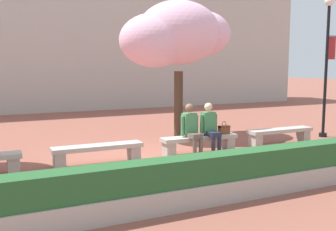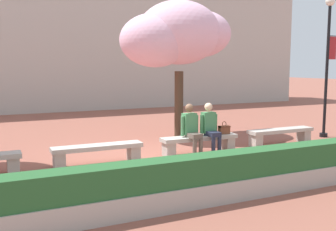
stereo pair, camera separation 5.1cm
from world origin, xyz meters
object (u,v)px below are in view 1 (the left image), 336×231
at_px(person_seated_right, 210,126).
at_px(cherry_tree_main, 177,36).
at_px(handbag, 224,129).
at_px(stone_bench_near_west, 98,151).
at_px(person_seated_left, 191,127).
at_px(stone_bench_near_east, 280,133).
at_px(stone_bench_center, 199,141).
at_px(lamp_post_with_banner, 327,54).

relative_size(person_seated_right, cherry_tree_main, 0.31).
distance_m(handbag, cherry_tree_main, 3.52).
height_order(stone_bench_near_west, person_seated_left, person_seated_left).
bearing_deg(stone_bench_near_west, stone_bench_near_east, 0.00).
distance_m(stone_bench_near_east, person_seated_right, 2.43).
xyz_separation_m(stone_bench_near_east, handbag, (-1.95, -0.02, 0.27)).
distance_m(stone_bench_near_east, handbag, 1.96).
xyz_separation_m(stone_bench_near_east, person_seated_right, (-2.40, -0.05, 0.39)).
bearing_deg(stone_bench_center, person_seated_right, -10.74).
bearing_deg(handbag, stone_bench_center, 178.05).
bearing_deg(stone_bench_near_east, cherry_tree_main, 132.11).
relative_size(person_seated_left, cherry_tree_main, 0.31).
bearing_deg(lamp_post_with_banner, person_seated_left, -175.57).
xyz_separation_m(handbag, lamp_post_with_banner, (4.00, 0.36, 2.01)).
bearing_deg(stone_bench_center, cherry_tree_main, 76.82).
bearing_deg(stone_bench_near_east, handbag, -179.27).
bearing_deg(cherry_tree_main, stone_bench_center, -103.18).
height_order(stone_bench_near_west, person_seated_right, person_seated_right).
bearing_deg(stone_bench_near_west, person_seated_left, -1.27).
bearing_deg(cherry_tree_main, lamp_post_with_banner, -25.76).
distance_m(stone_bench_near_east, person_seated_left, 2.98).
xyz_separation_m(person_seated_left, cherry_tree_main, (0.83, 2.41, 2.47)).
height_order(stone_bench_near_east, handbag, handbag).
bearing_deg(stone_bench_near_east, stone_bench_near_west, 180.00).
distance_m(stone_bench_near_west, lamp_post_with_banner, 7.76).
relative_size(stone_bench_near_west, cherry_tree_main, 0.49).
relative_size(stone_bench_near_west, stone_bench_center, 1.00).
height_order(person_seated_right, cherry_tree_main, cherry_tree_main).
xyz_separation_m(stone_bench_near_west, handbag, (3.41, -0.02, 0.27)).
distance_m(stone_bench_center, person_seated_left, 0.48).
bearing_deg(person_seated_left, stone_bench_near_east, 1.04).
bearing_deg(person_seated_right, handbag, 3.64).
bearing_deg(handbag, stone_bench_near_west, 179.58).
relative_size(stone_bench_center, person_seated_right, 1.61).
xyz_separation_m(stone_bench_center, cherry_tree_main, (0.55, 2.35, 2.85)).
bearing_deg(person_seated_left, lamp_post_with_banner, 4.43).
bearing_deg(lamp_post_with_banner, cherry_tree_main, 154.24).
height_order(person_seated_right, lamp_post_with_banner, lamp_post_with_banner).
bearing_deg(handbag, lamp_post_with_banner, 5.13).
bearing_deg(stone_bench_near_east, stone_bench_center, 180.00).
height_order(stone_bench_near_west, stone_bench_near_east, same).
bearing_deg(person_seated_right, cherry_tree_main, 83.63).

